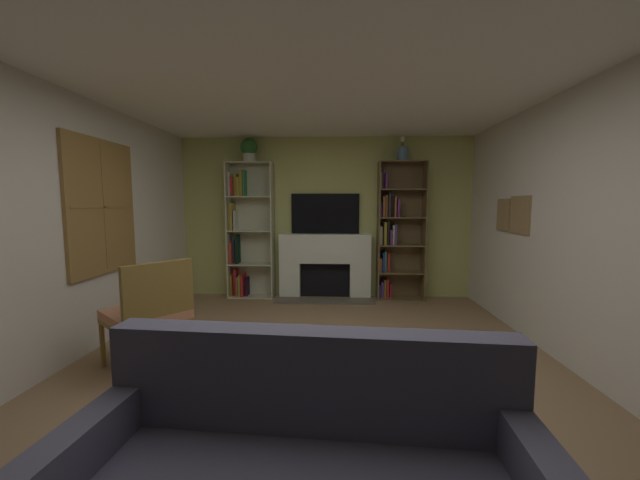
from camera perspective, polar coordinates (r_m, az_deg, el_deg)
ground_plane at (r=3.16m, az=-1.13°, el=-22.74°), size 7.24×7.24×0.00m
wall_back_accent at (r=5.82m, az=0.86°, el=3.57°), size 4.76×0.06×2.56m
wall_right_with_art at (r=3.53m, az=40.41°, el=0.77°), size 0.09×6.15×2.56m
wall_left_with_window at (r=3.81m, az=-39.04°, el=1.31°), size 0.11×6.15×2.56m
ceiling at (r=2.98m, az=-1.24°, el=27.18°), size 4.76×6.15×0.06m
fireplace at (r=5.75m, az=0.80°, el=-3.85°), size 1.55×0.53×1.03m
tv at (r=5.76m, az=0.84°, el=4.25°), size 1.08×0.06×0.63m
bookshelf_left at (r=5.88m, az=-11.76°, el=1.25°), size 0.72×0.30×2.16m
bookshelf_right at (r=5.76m, az=11.88°, el=1.20°), size 0.72×0.33×2.16m
potted_plant at (r=5.86m, az=-11.26°, el=13.98°), size 0.26×0.26×0.36m
vase_with_flowers at (r=5.77m, az=13.04°, el=13.41°), size 0.16×0.16×0.39m
armchair at (r=3.64m, az=-25.52°, el=-10.20°), size 0.88×0.87×1.01m
coffee_table at (r=2.55m, az=-0.82°, el=-21.58°), size 0.90×0.45×0.39m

